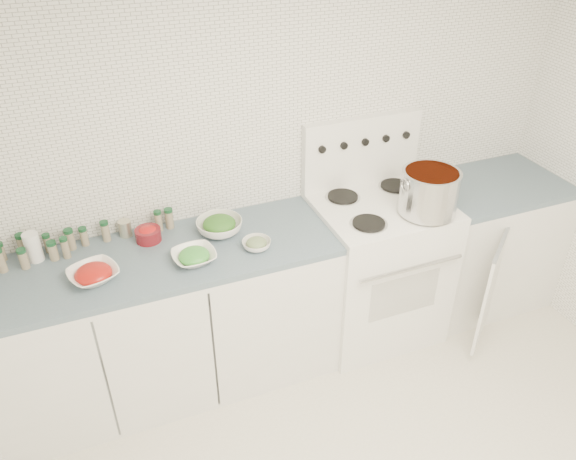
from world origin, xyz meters
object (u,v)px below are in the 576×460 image
object	(u,v)px
stove	(375,264)
bowl_snowpea	(194,256)
stock_pot	(429,190)
bowl_tomato	(93,274)

from	to	relation	value
stove	bowl_snowpea	world-z (taller)	stove
bowl_snowpea	stock_pot	bearing A→B (deg)	-3.34
stove	stock_pot	distance (m)	0.64
stove	stock_pot	world-z (taller)	stove
stove	bowl_snowpea	bearing A→B (deg)	-174.59
stove	bowl_tomato	bearing A→B (deg)	-177.38
stove	bowl_tomato	world-z (taller)	stove
stove	bowl_tomato	xyz separation A→B (m)	(-1.63, -0.07, 0.44)
stock_pot	bowl_snowpea	xyz separation A→B (m)	(-1.32, 0.08, -0.15)
stove	bowl_snowpea	distance (m)	1.23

